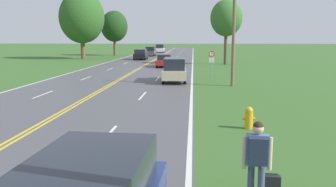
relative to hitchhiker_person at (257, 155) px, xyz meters
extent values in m
cube|color=silver|center=(-4.39, 4.99, -1.09)|extent=(0.12, 3.00, 0.00)
cube|color=silver|center=(-4.39, 13.99, -1.09)|extent=(0.12, 3.00, 0.00)
cube|color=silver|center=(-4.39, 22.99, -1.09)|extent=(0.12, 3.00, 0.00)
cube|color=silver|center=(-4.39, 31.99, -1.09)|extent=(0.12, 3.00, 0.00)
cube|color=silver|center=(-4.39, 40.99, -1.09)|extent=(0.12, 3.00, 0.00)
cube|color=silver|center=(-4.39, 49.99, -1.09)|extent=(0.12, 3.00, 0.00)
cube|color=silver|center=(-4.39, 58.99, -1.09)|extent=(0.12, 3.00, 0.00)
cube|color=silver|center=(-4.39, 67.99, -1.09)|extent=(0.12, 3.00, 0.00)
cube|color=silver|center=(-4.39, 76.99, -1.09)|extent=(0.12, 3.00, 0.00)
cube|color=silver|center=(-4.39, 85.99, -1.09)|extent=(0.12, 3.00, 0.00)
cube|color=silver|center=(-4.39, 94.99, -1.09)|extent=(0.12, 3.00, 0.00)
cube|color=silver|center=(-4.39, 103.99, -1.09)|extent=(0.12, 3.00, 0.00)
cube|color=silver|center=(-10.62, 13.99, -1.09)|extent=(0.12, 3.00, 0.00)
cube|color=silver|center=(-10.62, 22.99, -1.09)|extent=(0.12, 3.00, 0.00)
cube|color=silver|center=(-10.62, 31.99, -1.09)|extent=(0.12, 3.00, 0.00)
cube|color=silver|center=(-10.62, 40.99, -1.09)|extent=(0.12, 3.00, 0.00)
cube|color=silver|center=(-10.62, 49.99, -1.09)|extent=(0.12, 3.00, 0.00)
cube|color=silver|center=(-10.62, 58.99, -1.09)|extent=(0.12, 3.00, 0.00)
cube|color=silver|center=(-10.62, 67.99, -1.09)|extent=(0.12, 3.00, 0.00)
cube|color=silver|center=(-10.62, 76.99, -1.09)|extent=(0.12, 3.00, 0.00)
cube|color=silver|center=(-10.62, 85.99, -1.09)|extent=(0.12, 3.00, 0.00)
cube|color=silver|center=(-10.62, 94.99, -1.09)|extent=(0.12, 3.00, 0.00)
cube|color=silver|center=(-10.62, 103.99, -1.09)|extent=(0.12, 3.00, 0.00)
cylinder|color=#475175|center=(-0.09, 0.13, -0.67)|extent=(0.14, 0.14, 0.87)
cylinder|color=#475175|center=(0.09, -0.05, -0.67)|extent=(0.14, 0.14, 0.87)
cube|color=#4C6B93|center=(0.00, 0.04, 0.09)|extent=(0.49, 0.24, 0.66)
sphere|color=beige|center=(0.00, 0.04, 0.55)|extent=(0.24, 0.24, 0.24)
sphere|color=#2D2319|center=(0.00, 0.04, 0.59)|extent=(0.22, 0.22, 0.22)
cylinder|color=beige|center=(-0.26, 0.06, 0.03)|extent=(0.09, 0.09, 0.69)
cylinder|color=beige|center=(0.26, 0.02, 0.03)|extent=(0.09, 0.09, 0.69)
cube|color=#232D47|center=(-0.01, -0.15, 0.13)|extent=(0.39, 0.21, 0.55)
cylinder|color=black|center=(0.32, 0.05, -0.42)|extent=(0.27, 0.05, 0.02)
cylinder|color=gold|center=(0.84, 6.48, -0.78)|extent=(0.32, 0.32, 0.65)
sphere|color=gold|center=(0.84, 6.48, -0.39)|extent=(0.30, 0.30, 0.30)
cylinder|color=gold|center=(1.04, 6.48, -0.71)|extent=(0.08, 0.11, 0.11)
cylinder|color=gold|center=(0.64, 6.48, -0.71)|extent=(0.08, 0.11, 0.11)
cylinder|color=gray|center=(0.28, 24.52, 0.06)|extent=(0.07, 0.07, 2.34)
cylinder|color=silver|center=(0.28, 24.50, 0.98)|extent=(0.60, 0.02, 0.60)
torus|color=red|center=(0.28, 24.49, 0.98)|extent=(0.55, 0.07, 0.55)
cube|color=silver|center=(0.28, 24.50, 0.43)|extent=(0.44, 0.02, 0.44)
cylinder|color=brown|center=(1.52, 18.83, 2.72)|extent=(0.24, 0.24, 7.65)
cylinder|color=brown|center=(-19.60, 50.92, 0.72)|extent=(0.73, 0.73, 3.64)
ellipsoid|color=#2D5B23|center=(-19.60, 50.92, 5.65)|extent=(7.33, 7.33, 8.43)
cylinder|color=brown|center=(2.85, 40.04, 1.02)|extent=(0.41, 0.41, 4.26)
ellipsoid|color=#386B2D|center=(2.85, 40.04, 4.90)|extent=(4.11, 4.11, 4.73)
cylinder|color=brown|center=(-16.80, 62.33, 0.62)|extent=(0.52, 0.52, 3.45)
ellipsoid|color=#1E4219|center=(-16.80, 62.33, 4.55)|extent=(5.21, 5.21, 5.99)
cube|color=#1E232D|center=(-2.91, -2.26, 0.25)|extent=(1.82, 3.05, 0.76)
cylinder|color=black|center=(-1.97, 19.74, -0.74)|extent=(0.23, 0.74, 0.73)
cylinder|color=black|center=(-3.60, 19.67, -0.74)|extent=(0.23, 0.74, 0.73)
cylinder|color=black|center=(-2.10, 22.75, -0.74)|extent=(0.23, 0.74, 0.73)
cylinder|color=black|center=(-3.73, 22.68, -0.74)|extent=(0.23, 0.74, 0.73)
cube|color=#C1B28E|center=(-2.85, 21.21, -0.44)|extent=(2.04, 4.92, 0.69)
cube|color=#1E232D|center=(-2.85, 21.21, 0.35)|extent=(1.76, 3.46, 0.88)
cylinder|color=black|center=(-4.04, 34.16, -0.77)|extent=(0.21, 0.68, 0.68)
cylinder|color=black|center=(-5.58, 34.15, -0.77)|extent=(0.21, 0.68, 0.68)
cylinder|color=black|center=(-4.06, 37.09, -0.77)|extent=(0.21, 0.68, 0.68)
cylinder|color=black|center=(-5.61, 37.08, -0.77)|extent=(0.21, 0.68, 0.68)
cube|color=#A81E1E|center=(-4.82, 35.62, -0.52)|extent=(1.78, 4.74, 0.56)
cube|color=#1E232D|center=(-4.82, 35.81, 0.08)|extent=(1.56, 2.61, 0.64)
cylinder|color=black|center=(-10.65, 51.09, -0.79)|extent=(0.22, 0.65, 0.64)
cylinder|color=black|center=(-8.94, 51.14, -0.79)|extent=(0.22, 0.65, 0.64)
cylinder|color=black|center=(-10.56, 48.11, -0.79)|extent=(0.22, 0.65, 0.64)
cylinder|color=black|center=(-8.85, 48.16, -0.79)|extent=(0.22, 0.65, 0.64)
cube|color=black|center=(-9.75, 49.62, -0.47)|extent=(2.04, 4.86, 0.69)
cube|color=#1E232D|center=(-9.75, 49.62, 0.22)|extent=(1.77, 3.41, 0.70)
cylinder|color=black|center=(-10.30, 62.40, -0.75)|extent=(0.20, 0.72, 0.72)
cylinder|color=black|center=(-8.70, 62.39, -0.75)|extent=(0.20, 0.72, 0.72)
cylinder|color=black|center=(-10.32, 59.55, -0.75)|extent=(0.20, 0.72, 0.72)
cylinder|color=black|center=(-8.72, 59.54, -0.75)|extent=(0.20, 0.72, 0.72)
cube|color=#47474C|center=(-9.51, 60.97, -0.44)|extent=(1.83, 4.61, 0.69)
cube|color=#1E232D|center=(-9.51, 60.97, 0.30)|extent=(1.60, 3.23, 0.78)
cylinder|color=black|center=(-10.04, 78.21, -0.80)|extent=(0.21, 0.62, 0.61)
cylinder|color=black|center=(-8.38, 78.24, -0.80)|extent=(0.21, 0.62, 0.61)
cylinder|color=black|center=(-10.00, 75.75, -0.80)|extent=(0.21, 0.62, 0.61)
cylinder|color=black|center=(-8.34, 75.77, -0.80)|extent=(0.21, 0.62, 0.61)
cube|color=white|center=(-9.19, 76.99, -0.44)|extent=(1.93, 4.01, 0.78)
cube|color=#1E232D|center=(-9.19, 76.99, 0.38)|extent=(1.69, 2.82, 0.87)
cylinder|color=black|center=(-11.15, 88.07, -0.78)|extent=(0.23, 0.66, 0.65)
cylinder|color=black|center=(-9.59, 88.14, -0.78)|extent=(0.23, 0.66, 0.65)
cylinder|color=black|center=(-11.03, 85.07, -0.78)|extent=(0.23, 0.66, 0.65)
cylinder|color=black|center=(-9.47, 85.13, -0.78)|extent=(0.23, 0.66, 0.65)
cube|color=maroon|center=(-10.31, 86.60, -0.48)|extent=(1.96, 4.91, 0.67)
cube|color=#1E232D|center=(-10.31, 86.60, 0.24)|extent=(1.69, 3.45, 0.77)
camera|label=1|loc=(-1.34, -7.16, 2.40)|focal=38.00mm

